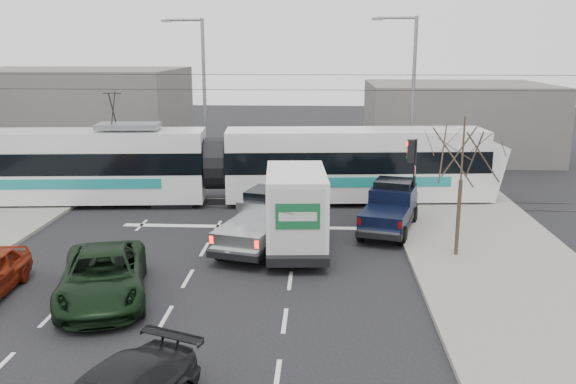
{
  "coord_description": "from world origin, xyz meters",
  "views": [
    {
      "loc": [
        2.63,
        -18.74,
        7.52
      ],
      "look_at": [
        1.37,
        4.96,
        1.8
      ],
      "focal_mm": 38.0,
      "sensor_mm": 36.0,
      "label": 1
    }
  ],
  "objects_px": {
    "box_truck": "(296,209)",
    "navy_pickup": "(391,207)",
    "bare_tree": "(462,155)",
    "street_lamp_near": "(410,92)",
    "silver_pickup": "(264,219)",
    "green_car": "(103,276)",
    "street_lamp_far": "(201,89)",
    "traffic_signal": "(412,163)",
    "tram": "(214,165)"
  },
  "relations": [
    {
      "from": "bare_tree",
      "to": "silver_pickup",
      "type": "relative_size",
      "value": 0.85
    },
    {
      "from": "tram",
      "to": "silver_pickup",
      "type": "xyz_separation_m",
      "value": [
        2.97,
        -6.27,
        -0.89
      ]
    },
    {
      "from": "bare_tree",
      "to": "street_lamp_near",
      "type": "bearing_deg",
      "value": 91.42
    },
    {
      "from": "traffic_signal",
      "to": "tram",
      "type": "relative_size",
      "value": 0.14
    },
    {
      "from": "traffic_signal",
      "to": "green_car",
      "type": "distance_m",
      "value": 13.4
    },
    {
      "from": "traffic_signal",
      "to": "box_truck",
      "type": "height_order",
      "value": "traffic_signal"
    },
    {
      "from": "street_lamp_near",
      "to": "tram",
      "type": "bearing_deg",
      "value": -157.71
    },
    {
      "from": "bare_tree",
      "to": "box_truck",
      "type": "distance_m",
      "value": 6.34
    },
    {
      "from": "silver_pickup",
      "to": "navy_pickup",
      "type": "bearing_deg",
      "value": 38.24
    },
    {
      "from": "green_car",
      "to": "traffic_signal",
      "type": "bearing_deg",
      "value": 23.18
    },
    {
      "from": "green_car",
      "to": "bare_tree",
      "type": "bearing_deg",
      "value": 4.99
    },
    {
      "from": "silver_pickup",
      "to": "green_car",
      "type": "xyz_separation_m",
      "value": [
        -4.37,
        -5.5,
        -0.26
      ]
    },
    {
      "from": "bare_tree",
      "to": "silver_pickup",
      "type": "bearing_deg",
      "value": 170.3
    },
    {
      "from": "silver_pickup",
      "to": "box_truck",
      "type": "height_order",
      "value": "box_truck"
    },
    {
      "from": "bare_tree",
      "to": "green_car",
      "type": "distance_m",
      "value": 12.62
    },
    {
      "from": "traffic_signal",
      "to": "green_car",
      "type": "height_order",
      "value": "traffic_signal"
    },
    {
      "from": "traffic_signal",
      "to": "street_lamp_far",
      "type": "xyz_separation_m",
      "value": [
        -10.66,
        9.5,
        2.37
      ]
    },
    {
      "from": "street_lamp_near",
      "to": "green_car",
      "type": "height_order",
      "value": "street_lamp_near"
    },
    {
      "from": "street_lamp_far",
      "to": "green_car",
      "type": "bearing_deg",
      "value": -88.99
    },
    {
      "from": "box_truck",
      "to": "navy_pickup",
      "type": "height_order",
      "value": "box_truck"
    },
    {
      "from": "street_lamp_near",
      "to": "box_truck",
      "type": "bearing_deg",
      "value": -117.59
    },
    {
      "from": "street_lamp_near",
      "to": "street_lamp_far",
      "type": "relative_size",
      "value": 1.0
    },
    {
      "from": "traffic_signal",
      "to": "navy_pickup",
      "type": "bearing_deg",
      "value": -144.64
    },
    {
      "from": "tram",
      "to": "box_truck",
      "type": "height_order",
      "value": "tram"
    },
    {
      "from": "traffic_signal",
      "to": "silver_pickup",
      "type": "distance_m",
      "value": 6.81
    },
    {
      "from": "navy_pickup",
      "to": "street_lamp_far",
      "type": "bearing_deg",
      "value": 149.94
    },
    {
      "from": "bare_tree",
      "to": "navy_pickup",
      "type": "relative_size",
      "value": 0.98
    },
    {
      "from": "street_lamp_near",
      "to": "green_car",
      "type": "relative_size",
      "value": 1.67
    },
    {
      "from": "street_lamp_far",
      "to": "navy_pickup",
      "type": "distance_m",
      "value": 14.66
    },
    {
      "from": "street_lamp_near",
      "to": "traffic_signal",
      "type": "bearing_deg",
      "value": -96.41
    },
    {
      "from": "street_lamp_far",
      "to": "tram",
      "type": "height_order",
      "value": "street_lamp_far"
    },
    {
      "from": "tram",
      "to": "navy_pickup",
      "type": "height_order",
      "value": "tram"
    },
    {
      "from": "box_truck",
      "to": "green_car",
      "type": "relative_size",
      "value": 1.17
    },
    {
      "from": "box_truck",
      "to": "street_lamp_far",
      "type": "bearing_deg",
      "value": 111.16
    },
    {
      "from": "street_lamp_near",
      "to": "green_car",
      "type": "distance_m",
      "value": 19.84
    },
    {
      "from": "bare_tree",
      "to": "traffic_signal",
      "type": "height_order",
      "value": "bare_tree"
    },
    {
      "from": "green_car",
      "to": "box_truck",
      "type": "bearing_deg",
      "value": 26.87
    },
    {
      "from": "street_lamp_far",
      "to": "tram",
      "type": "bearing_deg",
      "value": -74.09
    },
    {
      "from": "bare_tree",
      "to": "tram",
      "type": "bearing_deg",
      "value": 143.37
    },
    {
      "from": "green_car",
      "to": "street_lamp_near",
      "type": "bearing_deg",
      "value": 39.17
    },
    {
      "from": "traffic_signal",
      "to": "street_lamp_far",
      "type": "height_order",
      "value": "street_lamp_far"
    },
    {
      "from": "bare_tree",
      "to": "street_lamp_far",
      "type": "distance_m",
      "value": 17.97
    },
    {
      "from": "tram",
      "to": "navy_pickup",
      "type": "bearing_deg",
      "value": -31.91
    },
    {
      "from": "box_truck",
      "to": "navy_pickup",
      "type": "bearing_deg",
      "value": 29.51
    },
    {
      "from": "street_lamp_near",
      "to": "box_truck",
      "type": "xyz_separation_m",
      "value": [
        -5.58,
        -10.67,
        -3.58
      ]
    },
    {
      "from": "bare_tree",
      "to": "street_lamp_near",
      "type": "distance_m",
      "value": 11.58
    },
    {
      "from": "street_lamp_far",
      "to": "box_truck",
      "type": "distance_m",
      "value": 14.44
    },
    {
      "from": "tram",
      "to": "green_car",
      "type": "xyz_separation_m",
      "value": [
        -1.4,
        -11.78,
        -1.15
      ]
    },
    {
      "from": "tram",
      "to": "navy_pickup",
      "type": "relative_size",
      "value": 5.17
    },
    {
      "from": "bare_tree",
      "to": "silver_pickup",
      "type": "height_order",
      "value": "bare_tree"
    }
  ]
}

